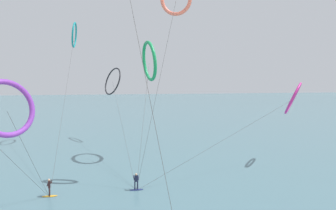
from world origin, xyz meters
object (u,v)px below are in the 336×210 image
at_px(kite_teal, 74,35).
at_px(kite_magenta, 293,98).
at_px(surfer_navy, 136,183).
at_px(kite_emerald, 149,61).
at_px(kite_violet, 7,108).
at_px(kite_charcoal, 113,81).
at_px(surfer_amber, 49,189).

xyz_separation_m(kite_teal, kite_magenta, (29.70, -18.10, -10.06)).
height_order(surfer_navy, kite_emerald, kite_emerald).
relative_size(kite_emerald, kite_violet, 1.46).
xyz_separation_m(kite_charcoal, kite_magenta, (23.39, -18.52, -2.14)).
xyz_separation_m(surfer_amber, kite_charcoal, (5.58, 24.65, 9.87)).
bearing_deg(kite_violet, surfer_navy, -28.96).
bearing_deg(kite_magenta, kite_violet, -35.06).
height_order(surfer_navy, kite_magenta, kite_magenta).
bearing_deg(kite_magenta, kite_emerald, -69.60).
bearing_deg(kite_magenta, kite_charcoal, -91.04).
bearing_deg(surfer_navy, kite_emerald, -107.11).
bearing_deg(surfer_amber, kite_emerald, -51.97).
xyz_separation_m(surfer_amber, kite_emerald, (10.77, 11.67, 12.69)).
height_order(surfer_amber, kite_emerald, kite_emerald).
bearing_deg(kite_magenta, surfer_amber, -40.72).
bearing_deg(kite_charcoal, kite_violet, -42.52).
bearing_deg(kite_teal, kite_magenta, 58.07).
distance_m(surfer_amber, kite_magenta, 30.59).
bearing_deg(kite_emerald, surfer_amber, 127.03).
relative_size(surfer_amber, kite_emerald, 0.10).
distance_m(surfer_amber, kite_violet, 9.03).
xyz_separation_m(kite_emerald, kite_teal, (-11.51, 12.56, 5.09)).
relative_size(surfer_amber, kite_magenta, 0.07).
bearing_deg(surfer_navy, kite_teal, -73.99).
xyz_separation_m(kite_teal, kite_violet, (-1.25, -27.92, -9.78)).
bearing_deg(kite_magenta, kite_teal, -84.03).
distance_m(surfer_amber, kite_charcoal, 27.13).
bearing_deg(surfer_amber, kite_violet, 142.44).
bearing_deg(surfer_navy, surfer_amber, -3.28).
bearing_deg(kite_charcoal, surfer_navy, -21.67).
bearing_deg(kite_charcoal, kite_magenta, 24.04).
bearing_deg(surfer_amber, kite_magenta, -87.32).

